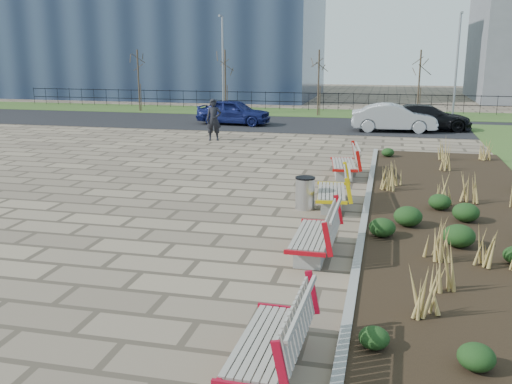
% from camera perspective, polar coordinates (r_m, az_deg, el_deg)
% --- Properties ---
extents(ground, '(120.00, 120.00, 0.00)m').
position_cam_1_polar(ground, '(11.01, -11.32, -7.84)').
color(ground, '#827059').
rests_on(ground, ground).
extents(planting_bed, '(4.50, 18.00, 0.10)m').
position_cam_1_polar(planting_bed, '(14.94, 19.90, -2.35)').
color(planting_bed, black).
rests_on(planting_bed, ground).
extents(planting_curb, '(0.16, 18.00, 0.15)m').
position_cam_1_polar(planting_curb, '(14.82, 10.94, -1.78)').
color(planting_curb, gray).
rests_on(planting_curb, ground).
extents(grass_verge_far, '(80.00, 5.00, 0.04)m').
position_cam_1_polar(grass_verge_far, '(37.73, 6.47, 7.85)').
color(grass_verge_far, '#33511E').
rests_on(grass_verge_far, ground).
extents(road, '(80.00, 7.00, 0.02)m').
position_cam_1_polar(road, '(31.82, 5.17, 6.72)').
color(road, black).
rests_on(road, ground).
extents(bench_a, '(0.97, 2.13, 1.00)m').
position_cam_1_polar(bench_a, '(7.49, 1.11, -14.31)').
color(bench_a, '#A30A21').
rests_on(bench_a, ground).
extents(bench_b, '(0.92, 2.11, 1.00)m').
position_cam_1_polar(bench_b, '(11.48, 5.69, -4.04)').
color(bench_b, '#B00B16').
rests_on(bench_b, ground).
extents(bench_c, '(1.11, 2.18, 1.00)m').
position_cam_1_polar(bench_c, '(15.05, 7.57, 0.28)').
color(bench_c, '#DCB80B').
rests_on(bench_c, ground).
extents(bench_d, '(1.17, 2.20, 1.00)m').
position_cam_1_polar(bench_d, '(18.80, 8.75, 3.01)').
color(bench_d, red).
rests_on(bench_d, ground).
extents(litter_bin, '(0.50, 0.50, 0.83)m').
position_cam_1_polar(litter_bin, '(14.88, 4.92, -0.14)').
color(litter_bin, '#B2B2B7').
rests_on(litter_bin, ground).
extents(pedestrian, '(0.78, 0.61, 1.89)m').
position_cam_1_polar(pedestrian, '(26.19, -4.25, 7.22)').
color(pedestrian, black).
rests_on(pedestrian, ground).
extents(car_blue, '(4.18, 1.96, 1.38)m').
position_cam_1_polar(car_blue, '(31.71, -2.24, 8.02)').
color(car_blue, '#131A53').
rests_on(car_blue, road).
extents(car_silver, '(4.28, 1.72, 1.38)m').
position_cam_1_polar(car_silver, '(29.74, 13.61, 7.23)').
color(car_silver, '#A1A4A9').
rests_on(car_silver, road).
extents(car_black, '(4.65, 2.26, 1.30)m').
position_cam_1_polar(car_black, '(30.68, 16.68, 7.16)').
color(car_black, black).
rests_on(car_black, road).
extents(tree_a, '(1.40, 1.40, 4.00)m').
position_cam_1_polar(tree_a, '(39.38, -11.66, 10.86)').
color(tree_a, '#4C3D2D').
rests_on(tree_a, grass_verge_far).
extents(tree_b, '(1.40, 1.40, 4.00)m').
position_cam_1_polar(tree_b, '(37.29, -3.09, 10.96)').
color(tree_b, '#4C3D2D').
rests_on(tree_b, grass_verge_far).
extents(tree_c, '(1.40, 1.40, 4.00)m').
position_cam_1_polar(tree_c, '(36.08, 6.27, 10.80)').
color(tree_c, '#4C3D2D').
rests_on(tree_c, grass_verge_far).
extents(tree_d, '(1.40, 1.40, 4.00)m').
position_cam_1_polar(tree_d, '(35.86, 15.98, 10.33)').
color(tree_d, '#4C3D2D').
rests_on(tree_d, grass_verge_far).
extents(lamp_west, '(0.24, 0.60, 6.00)m').
position_cam_1_polar(lamp_west, '(36.77, -3.33, 12.48)').
color(lamp_west, gray).
rests_on(lamp_west, grass_verge_far).
extents(lamp_east, '(0.24, 0.60, 6.00)m').
position_cam_1_polar(lamp_east, '(35.47, 19.42, 11.66)').
color(lamp_east, gray).
rests_on(lamp_east, grass_verge_far).
extents(railing_fence, '(44.00, 0.10, 1.20)m').
position_cam_1_polar(railing_fence, '(39.16, 6.76, 8.98)').
color(railing_fence, black).
rests_on(railing_fence, grass_verge_far).
extents(building_glass, '(40.00, 14.00, 15.00)m').
position_cam_1_polar(building_glass, '(55.98, -15.72, 17.11)').
color(building_glass, '#192338').
rests_on(building_glass, ground).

